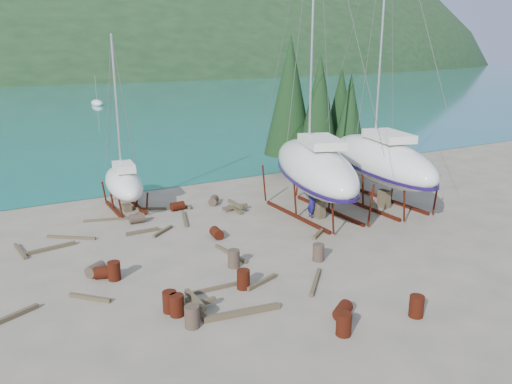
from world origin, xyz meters
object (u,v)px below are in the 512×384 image
large_sailboat_near (314,167)px  worker (311,203)px  large_sailboat_far (380,159)px  small_sailboat_shore (124,182)px

large_sailboat_near → worker: size_ratio=10.24×
large_sailboat_far → small_sailboat_shore: 17.08m
large_sailboat_near → worker: large_sailboat_near is taller
large_sailboat_near → small_sailboat_shore: bearing=164.7°
large_sailboat_far → worker: large_sailboat_far is taller
large_sailboat_near → large_sailboat_far: size_ratio=1.01×
large_sailboat_far → small_sailboat_shore: bearing=168.1°
large_sailboat_far → large_sailboat_near: bearing=-170.4°
large_sailboat_near → worker: 2.27m
large_sailboat_far → worker: 5.92m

